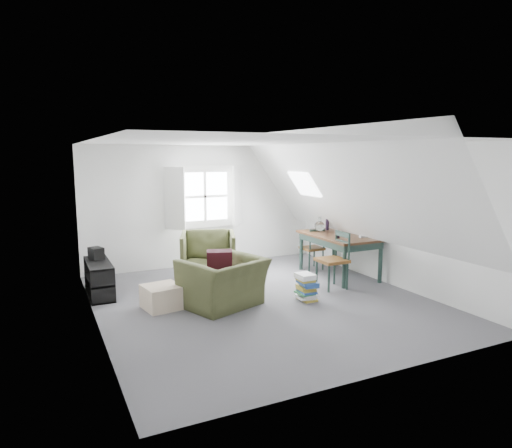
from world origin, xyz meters
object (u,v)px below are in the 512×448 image
armchair_near (223,306)px  dining_table (339,240)px  armchair_far (209,280)px  dining_chair_far (313,248)px  media_shelf (99,281)px  dining_chair_near (334,259)px  magazine_stack (306,287)px  ottoman (162,297)px

armchair_near → dining_table: size_ratio=0.71×
dining_table → armchair_far: bearing=160.2°
armchair_near → armchair_far: (0.30, 1.50, 0.00)m
armchair_far → dining_chair_far: bearing=15.6°
armchair_far → media_shelf: media_shelf is taller
armchair_near → dining_table: dining_table is taller
dining_chair_near → media_shelf: dining_chair_near is taller
dining_table → media_shelf: (-4.30, 0.68, -0.45)m
dining_chair_near → magazine_stack: 0.93m
dining_chair_far → media_shelf: dining_chair_far is taller
media_shelf → ottoman: bearing=-52.2°
armchair_far → dining_chair_near: bearing=-18.6°
dining_chair_near → magazine_stack: (-0.79, -0.38, -0.30)m
armchair_near → dining_chair_far: bearing=-172.2°
armchair_far → dining_chair_near: (1.80, -1.43, 0.52)m
dining_chair_far → media_shelf: 4.13m
dining_chair_far → ottoman: bearing=6.6°
dining_table → dining_chair_near: bearing=-132.4°
armchair_near → magazine_stack: magazine_stack is taller
armchair_far → dining_table: (2.35, -0.81, 0.70)m
dining_table → magazine_stack: 1.75m
dining_chair_near → media_shelf: (-3.75, 1.31, -0.26)m
armchair_far → ottoman: armchair_far is taller
magazine_stack → dining_chair_far: bearing=54.5°
dining_chair_far → armchair_far: bearing=-14.8°
media_shelf → magazine_stack: media_shelf is taller
ottoman → magazine_stack: size_ratio=1.23×
magazine_stack → armchair_far: bearing=119.2°
ottoman → dining_chair_far: 3.51m
armchair_near → dining_chair_far: 2.85m
dining_table → dining_chair_near: 0.86m
armchair_far → armchair_near: bearing=-81.3°
ottoman → media_shelf: (-0.78, 1.07, 0.08)m
dining_table → media_shelf: dining_table is taller
armchair_far → dining_chair_near: 2.36m
ottoman → dining_chair_near: (2.97, -0.24, 0.34)m
dining_table → media_shelf: bearing=170.0°
armchair_far → dining_table: bearing=1.0°
armchair_far → magazine_stack: 2.08m
dining_chair_far → magazine_stack: bearing=44.1°
ottoman → dining_chair_far: (3.35, 1.03, 0.27)m
ottoman → media_shelf: 1.32m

